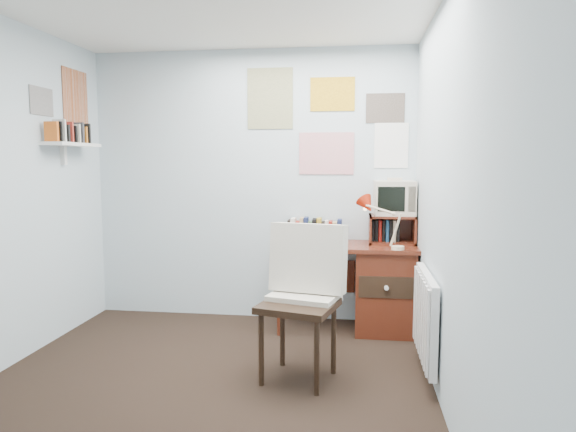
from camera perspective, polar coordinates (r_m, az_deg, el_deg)
name	(u,v)px	position (r m, az deg, el deg)	size (l,w,h in m)	color
ground	(196,399)	(3.46, -10.13, -19.36)	(3.50, 3.50, 0.00)	black
back_wall	(251,186)	(4.82, -4.08, 3.36)	(3.00, 0.02, 2.50)	silver
right_wall	(450,203)	(3.02, 17.60, 1.43)	(0.02, 3.50, 2.50)	silver
desk	(378,285)	(4.58, 9.94, -7.56)	(1.20, 0.55, 0.76)	maroon
desk_chair	(298,306)	(3.50, 1.17, -9.96)	(0.52, 0.50, 1.02)	black
desk_lamp	(398,226)	(4.27, 12.15, -1.11)	(0.27, 0.23, 0.39)	#AB200B
tv_riser	(392,229)	(4.61, 11.47, -1.44)	(0.40, 0.30, 0.25)	maroon
crt_tv	(394,196)	(4.60, 11.73, 2.16)	(0.35, 0.32, 0.33)	beige
book_row	(321,229)	(4.68, 3.68, -1.40)	(0.60, 0.14, 0.22)	maroon
radiator	(426,317)	(3.71, 15.07, -10.74)	(0.09, 0.80, 0.60)	white
wall_shelf	(72,144)	(4.71, -22.87, 7.33)	(0.20, 0.62, 0.24)	white
posters_back	(327,120)	(4.73, 4.32, 10.58)	(1.20, 0.01, 0.90)	white
posters_left	(59,99)	(4.78, -24.06, 11.83)	(0.01, 0.70, 0.60)	white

